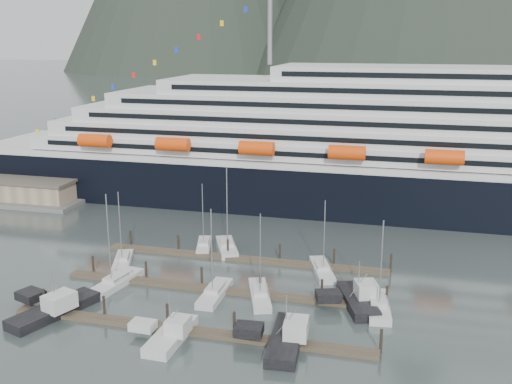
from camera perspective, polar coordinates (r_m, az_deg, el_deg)
ground at (r=85.04m, az=-0.96°, el=-10.55°), size 1600.00×1600.00×0.00m
cruise_ship at (r=131.54m, az=18.50°, el=3.26°), size 210.00×30.40×50.30m
dock_near at (r=77.89m, az=-6.59°, el=-12.89°), size 48.18×2.28×3.20m
dock_mid at (r=88.90m, az=-3.52°, el=-9.20°), size 48.18×2.28×3.20m
dock_far at (r=100.39m, az=-1.18°, el=-6.33°), size 48.18×2.28×3.20m
sailboat_a at (r=101.02m, az=-12.56°, el=-6.49°), size 5.59×9.34×12.89m
sailboat_b at (r=92.82m, az=-13.19°, el=-8.44°), size 4.43×11.03×14.96m
sailboat_c at (r=87.11m, az=-3.96°, el=-9.64°), size 2.82×9.83×13.82m
sailboat_d at (r=86.50m, az=0.34°, el=-9.80°), size 5.86×10.80×13.27m
sailboat_e at (r=106.26m, az=-4.99°, el=-5.13°), size 4.57×8.95×12.21m
sailboat_f at (r=104.95m, az=-2.79°, el=-5.31°), size 6.75×10.33×15.38m
sailboat_g at (r=95.83m, az=6.31°, el=-7.40°), size 5.66×10.40×12.52m
sailboat_h at (r=84.60m, az=11.56°, el=-10.68°), size 4.12×10.28×13.61m
trawler_a at (r=85.84m, az=-18.74°, el=-10.46°), size 10.60×13.46×7.15m
trawler_b at (r=76.00m, az=-8.18°, el=-13.23°), size 7.62×10.00×6.41m
trawler_d at (r=74.32m, az=2.76°, el=-13.71°), size 9.06×12.22×7.13m
trawler_e at (r=85.23m, az=9.59°, el=-10.04°), size 9.48×11.52×7.12m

